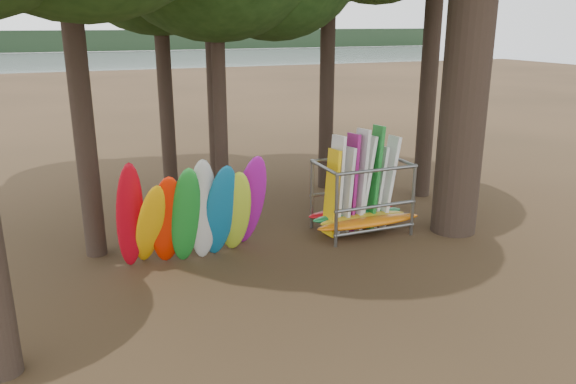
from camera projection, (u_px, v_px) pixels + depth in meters
name	position (u px, v px, depth m)	size (l,w,h in m)	color
ground	(321.00, 264.00, 13.41)	(120.00, 120.00, 0.00)	#47331E
lake	(106.00, 71.00, 66.64)	(160.00, 160.00, 0.00)	gray
far_shore	(83.00, 41.00, 110.41)	(160.00, 4.00, 4.00)	black
kayak_row	(196.00, 214.00, 13.04)	(3.59, 2.10, 2.87)	red
storage_rack	(361.00, 198.00, 15.26)	(3.07, 1.55, 2.90)	slate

